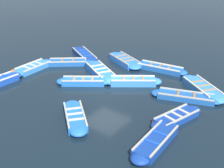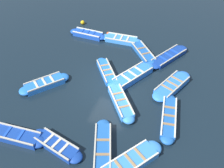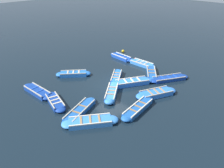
{
  "view_description": "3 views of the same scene",
  "coord_description": "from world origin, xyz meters",
  "views": [
    {
      "loc": [
        -13.41,
        -10.71,
        8.08
      ],
      "look_at": [
        0.09,
        -0.4,
        0.18
      ],
      "focal_mm": 50.0,
      "sensor_mm": 36.0,
      "label": 1
    },
    {
      "loc": [
        4.33,
        -11.8,
        11.57
      ],
      "look_at": [
        0.13,
        0.03,
        0.31
      ],
      "focal_mm": 42.0,
      "sensor_mm": 36.0,
      "label": 2
    },
    {
      "loc": [
        12.16,
        -12.21,
        9.32
      ],
      "look_at": [
        0.23,
        -0.28,
        0.31
      ],
      "focal_mm": 35.0,
      "sensor_mm": 36.0,
      "label": 3
    }
  ],
  "objects": [
    {
      "name": "boat_end_of_row",
      "position": [
        -0.69,
        1.21,
        0.18
      ],
      "size": [
        2.53,
        3.08,
        0.41
      ],
      "color": "blue",
      "rests_on": "ground"
    },
    {
      "name": "ground_plane",
      "position": [
        0.0,
        0.0,
        0.0
      ],
      "size": [
        120.0,
        120.0,
        0.0
      ],
      "primitive_type": "plane",
      "color": "black"
    },
    {
      "name": "boat_alongside",
      "position": [
        -1.05,
        -5.26,
        0.16
      ],
      "size": [
        3.34,
        1.56,
        0.38
      ],
      "color": "navy",
      "rests_on": "ground"
    },
    {
      "name": "buoy_white_drifting",
      "position": [
        -2.01,
        -4.6,
        0.14
      ],
      "size": [
        0.28,
        0.28,
        0.28
      ],
      "primitive_type": "sphere",
      "color": "#E05119",
      "rests_on": "ground"
    },
    {
      "name": "boat_far_corner",
      "position": [
        1.11,
        4.32,
        0.16
      ],
      "size": [
        2.78,
        3.12,
        0.39
      ],
      "color": "#1E59AD",
      "rests_on": "ground"
    },
    {
      "name": "buoy_yellow_far",
      "position": [
        -2.3,
        5.98,
        0.16
      ],
      "size": [
        0.33,
        0.33,
        0.33
      ],
      "primitive_type": "sphere",
      "color": "#E05119",
      "rests_on": "ground"
    },
    {
      "name": "boat_drifting",
      "position": [
        1.13,
        1.38,
        0.2
      ],
      "size": [
        2.66,
        3.84,
        0.46
      ],
      "color": "blue",
      "rests_on": "ground"
    },
    {
      "name": "boat_tucked",
      "position": [
        1.28,
        -4.65,
        0.16
      ],
      "size": [
        2.05,
        3.92,
        0.37
      ],
      "color": "#1E59AD",
      "rests_on": "ground"
    },
    {
      "name": "boat_outer_right",
      "position": [
        1.13,
        -1.23,
        0.2
      ],
      "size": [
        2.68,
        3.23,
        0.46
      ],
      "color": "#3884E0",
      "rests_on": "ground"
    },
    {
      "name": "boat_bow_out",
      "position": [
        3.79,
        1.3,
        0.19
      ],
      "size": [
        2.32,
        3.71,
        0.43
      ],
      "color": "blue",
      "rests_on": "ground"
    },
    {
      "name": "boat_outer_left",
      "position": [
        3.02,
        4.47,
        0.15
      ],
      "size": [
        2.64,
        3.87,
        0.37
      ],
      "color": "navy",
      "rests_on": "ground"
    },
    {
      "name": "boat_broadside",
      "position": [
        -3.43,
        -5.47,
        0.19
      ],
      "size": [
        3.66,
        1.06,
        0.44
      ],
      "color": "navy",
      "rests_on": "ground"
    },
    {
      "name": "boat_mid_row",
      "position": [
        2.84,
        -4.96,
        0.18
      ],
      "size": [
        2.99,
        3.67,
        0.41
      ],
      "color": "#3884E0",
      "rests_on": "ground"
    },
    {
      "name": "boat_near_quay",
      "position": [
        4.09,
        -1.45,
        0.18
      ],
      "size": [
        1.23,
        3.85,
        0.41
      ],
      "color": "#1E59AD",
      "rests_on": "ground"
    },
    {
      "name": "boat_stern_in",
      "position": [
        -1.01,
        5.5,
        0.17
      ],
      "size": [
        3.39,
        1.05,
        0.39
      ],
      "color": "#3884E0",
      "rests_on": "ground"
    },
    {
      "name": "boat_inner_gap",
      "position": [
        -4.07,
        -1.3,
        0.19
      ],
      "size": [
        2.78,
        3.13,
        0.43
      ],
      "color": "blue",
      "rests_on": "ground"
    }
  ]
}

